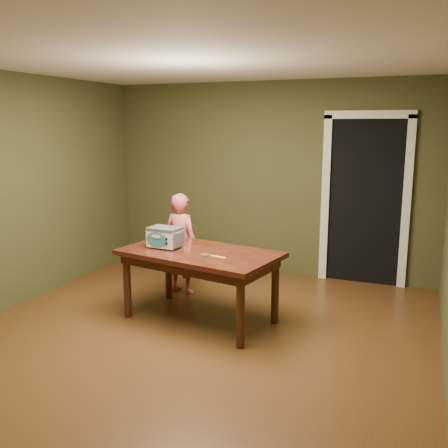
% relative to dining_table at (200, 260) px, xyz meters
% --- Properties ---
extents(floor, '(5.00, 5.00, 0.00)m').
position_rel_dining_table_xyz_m(floor, '(0.11, -0.51, -0.65)').
color(floor, '#523217').
rests_on(floor, ground).
extents(room_shell, '(4.52, 5.02, 2.61)m').
position_rel_dining_table_xyz_m(room_shell, '(0.11, -0.51, 1.06)').
color(room_shell, '#414424').
rests_on(room_shell, ground).
extents(doorway, '(1.10, 0.66, 2.25)m').
position_rel_dining_table_xyz_m(doorway, '(1.41, 2.27, 0.41)').
color(doorway, black).
rests_on(doorway, ground).
extents(dining_table, '(1.74, 1.18, 0.75)m').
position_rel_dining_table_xyz_m(dining_table, '(0.00, 0.00, 0.00)').
color(dining_table, black).
rests_on(dining_table, floor).
extents(toy_oven, '(0.37, 0.27, 0.22)m').
position_rel_dining_table_xyz_m(toy_oven, '(-0.41, 0.01, 0.22)').
color(toy_oven, '#4C4F54').
rests_on(toy_oven, dining_table).
extents(baking_pan, '(0.10, 0.10, 0.02)m').
position_rel_dining_table_xyz_m(baking_pan, '(0.14, -0.17, 0.11)').
color(baking_pan, silver).
rests_on(baking_pan, dining_table).
extents(spatula, '(0.18, 0.06, 0.01)m').
position_rel_dining_table_xyz_m(spatula, '(0.27, -0.15, 0.10)').
color(spatula, '#E8D064').
rests_on(spatula, dining_table).
extents(child, '(0.50, 0.38, 1.23)m').
position_rel_dining_table_xyz_m(child, '(-0.59, 0.74, -0.04)').
color(child, '#DF5C61').
rests_on(child, floor).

